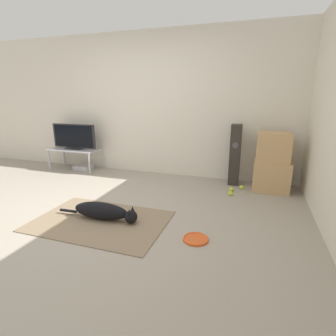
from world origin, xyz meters
The scene contains 14 objects.
ground_plane centered at (0.00, 0.00, 0.00)m, with size 12.00×12.00×0.00m, color #9E9384.
wall_back centered at (0.00, 2.10, 1.27)m, with size 8.00×0.06×2.55m.
area_rug centered at (0.15, -0.07, 0.01)m, with size 1.55×1.04×0.01m.
dog centered at (0.18, -0.02, 0.11)m, with size 1.04×0.21×0.21m.
frisbee centered at (1.31, -0.12, 0.01)m, with size 0.27×0.27×0.03m.
cardboard_box_lower centered at (2.09, 1.73, 0.24)m, with size 0.54×0.45×0.47m.
cardboard_box_upper centered at (2.08, 1.72, 0.69)m, with size 0.48×0.41×0.44m.
floor_speaker centered at (1.52, 1.83, 0.50)m, with size 0.17×0.17×1.01m.
tv_stand centered at (-1.58, 1.77, 0.38)m, with size 0.99×0.50×0.43m.
tv centered at (-1.58, 1.78, 0.66)m, with size 0.94×0.20×0.49m.
tennis_ball_by_boxes centered at (1.52, 1.47, 0.03)m, with size 0.07×0.07×0.07m.
tennis_ball_near_speaker centered at (1.67, 1.62, 0.03)m, with size 0.07×0.07×0.07m.
tennis_ball_loose_on_carpet centered at (1.53, 1.28, 0.03)m, with size 0.07×0.07×0.07m.
game_console centered at (-1.44, 1.81, 0.04)m, with size 0.34×0.24×0.08m.
Camera 1 is at (1.80, -2.50, 1.43)m, focal length 28.00 mm.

